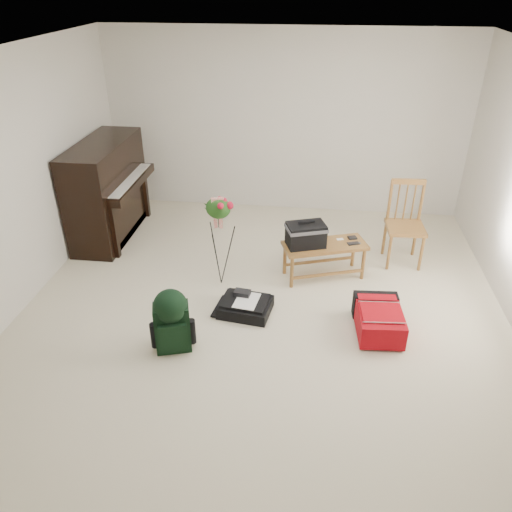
# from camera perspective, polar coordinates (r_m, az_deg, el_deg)

# --- Properties ---
(floor) EXTENTS (5.00, 5.50, 0.01)m
(floor) POSITION_cam_1_polar(r_m,az_deg,el_deg) (5.18, 0.61, -6.85)
(floor) COLOR beige
(floor) RESTS_ON ground
(ceiling) EXTENTS (5.00, 5.50, 0.01)m
(ceiling) POSITION_cam_1_polar(r_m,az_deg,el_deg) (4.19, 0.80, 21.70)
(ceiling) COLOR white
(ceiling) RESTS_ON wall_back
(wall_back) EXTENTS (5.00, 0.04, 2.50)m
(wall_back) POSITION_cam_1_polar(r_m,az_deg,el_deg) (7.13, 3.29, 14.84)
(wall_back) COLOR beige
(wall_back) RESTS_ON floor
(wall_left) EXTENTS (0.04, 5.50, 2.50)m
(wall_left) POSITION_cam_1_polar(r_m,az_deg,el_deg) (5.40, -26.88, 6.60)
(wall_left) COLOR beige
(wall_left) RESTS_ON floor
(piano) EXTENTS (0.71, 1.50, 1.25)m
(piano) POSITION_cam_1_polar(r_m,az_deg,el_deg) (6.78, -16.54, 7.02)
(piano) COLOR black
(piano) RESTS_ON floor
(bench) EXTENTS (1.01, 0.66, 0.72)m
(bench) POSITION_cam_1_polar(r_m,az_deg,el_deg) (5.63, 6.38, 2.31)
(bench) COLOR olive
(bench) RESTS_ON floor
(dining_chair) EXTENTS (0.45, 0.45, 1.00)m
(dining_chair) POSITION_cam_1_polar(r_m,az_deg,el_deg) (6.15, 16.68, 3.46)
(dining_chair) COLOR olive
(dining_chair) RESTS_ON floor
(red_suitcase) EXTENTS (0.46, 0.66, 0.27)m
(red_suitcase) POSITION_cam_1_polar(r_m,az_deg,el_deg) (5.07, 13.80, -6.74)
(red_suitcase) COLOR red
(red_suitcase) RESTS_ON floor
(black_duffel) EXTENTS (0.57, 0.48, 0.22)m
(black_duffel) POSITION_cam_1_polar(r_m,az_deg,el_deg) (5.19, -1.22, -5.71)
(black_duffel) COLOR black
(black_duffel) RESTS_ON floor
(green_backpack) EXTENTS (0.36, 0.34, 0.64)m
(green_backpack) POSITION_cam_1_polar(r_m,az_deg,el_deg) (4.63, -9.65, -7.01)
(green_backpack) COLOR black
(green_backpack) RESTS_ON floor
(flower_stand) EXTENTS (0.42, 0.42, 1.08)m
(flower_stand) POSITION_cam_1_polar(r_m,az_deg,el_deg) (5.44, -4.18, 1.60)
(flower_stand) COLOR black
(flower_stand) RESTS_ON floor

